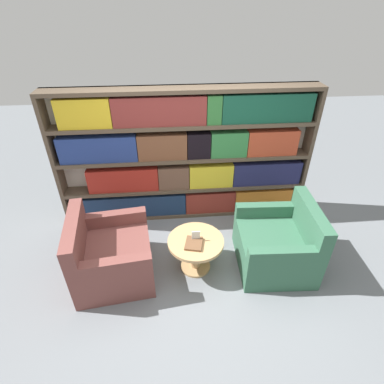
% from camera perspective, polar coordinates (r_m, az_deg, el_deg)
% --- Properties ---
extents(ground_plane, '(14.00, 14.00, 0.00)m').
position_cam_1_polar(ground_plane, '(3.77, 0.23, -15.45)').
color(ground_plane, slate).
extents(bookshelf, '(3.51, 0.30, 1.90)m').
position_cam_1_polar(bookshelf, '(4.19, -1.06, 6.58)').
color(bookshelf, silver).
rests_on(bookshelf, ground_plane).
extents(armchair_left, '(0.96, 1.01, 0.85)m').
position_cam_1_polar(armchair_left, '(3.70, -15.32, -11.66)').
color(armchair_left, brown).
rests_on(armchair_left, ground_plane).
extents(armchair_right, '(0.91, 0.96, 0.85)m').
position_cam_1_polar(armchair_right, '(3.85, 16.02, -9.66)').
color(armchair_right, '#336047').
rests_on(armchair_right, ground_plane).
extents(coffee_table, '(0.66, 0.66, 0.45)m').
position_cam_1_polar(coffee_table, '(3.63, 0.71, -10.64)').
color(coffee_table, tan).
rests_on(coffee_table, ground_plane).
extents(table_sign, '(0.10, 0.06, 0.13)m').
position_cam_1_polar(table_sign, '(3.50, 0.73, -8.50)').
color(table_sign, black).
rests_on(table_sign, coffee_table).
extents(stray_book, '(0.24, 0.26, 0.03)m').
position_cam_1_polar(stray_book, '(3.47, 0.35, -9.79)').
color(stray_book, brown).
rests_on(stray_book, coffee_table).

